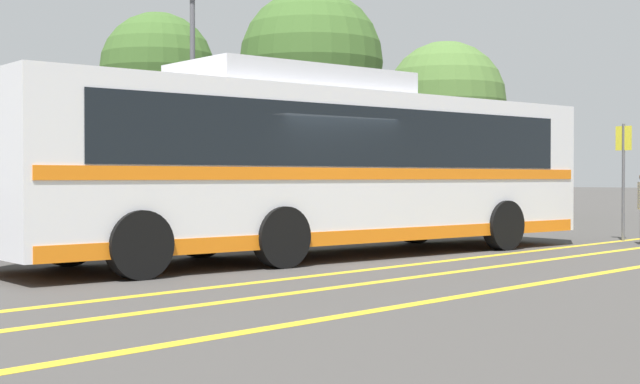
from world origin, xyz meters
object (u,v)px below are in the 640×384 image
object	(u,v)px
transit_bus	(319,163)
parked_car_3	(377,202)
street_lamp	(192,47)
tree_1	(311,62)
tree_0	(158,70)
tree_2	(446,101)
parked_car_2	(201,206)
bus_stop_sign	(623,167)

from	to	relation	value
transit_bus	parked_car_3	distance (m)	10.00
street_lamp	tree_1	xyz separation A→B (m)	(5.64, 1.06, 0.21)
transit_bus	street_lamp	size ratio (longest dim) A/B	1.85
tree_0	tree_1	distance (m)	5.26
tree_0	tree_2	world-z (taller)	tree_2
street_lamp	tree_2	distance (m)	12.39
parked_car_2	tree_1	xyz separation A→B (m)	(6.86, 2.97, 4.43)
bus_stop_sign	tree_2	distance (m)	13.32
tree_0	tree_2	size ratio (longest dim) A/B	0.96
bus_stop_sign	tree_1	bearing A→B (deg)	-178.27
bus_stop_sign	tree_1	xyz separation A→B (m)	(0.92, 11.03, 3.50)
tree_1	tree_2	bearing A→B (deg)	-3.68
transit_bus	tree_2	world-z (taller)	tree_2
parked_car_2	parked_car_3	world-z (taller)	parked_car_2
parked_car_2	street_lamp	world-z (taller)	street_lamp
transit_bus	tree_2	xyz separation A→B (m)	(15.45, 8.40, 2.58)
parked_car_3	bus_stop_sign	xyz separation A→B (m)	(-0.41, -7.80, 0.95)
street_lamp	bus_stop_sign	bearing A→B (deg)	-64.66
parked_car_2	parked_car_3	xyz separation A→B (m)	(6.36, -0.26, -0.01)
transit_bus	tree_0	bearing A→B (deg)	166.64
parked_car_2	transit_bus	bearing A→B (deg)	157.43
parked_car_3	street_lamp	size ratio (longest dim) A/B	0.63
parked_car_2	street_lamp	size ratio (longest dim) A/B	0.70
bus_stop_sign	tree_1	distance (m)	11.61
parked_car_3	tree_1	xyz separation A→B (m)	(0.51, 3.23, 4.44)
parked_car_3	tree_2	xyz separation A→B (m)	(7.23, 2.80, 3.56)
tree_1	tree_2	xyz separation A→B (m)	(6.72, -0.43, -0.88)
parked_car_2	street_lamp	xyz separation A→B (m)	(1.23, 1.91, 4.22)
parked_car_3	tree_1	bearing A→B (deg)	171.63
tree_0	tree_2	distance (m)	11.91
street_lamp	tree_2	size ratio (longest dim) A/B	1.04
bus_stop_sign	street_lamp	world-z (taller)	street_lamp
tree_2	tree_0	bearing A→B (deg)	171.40
transit_bus	tree_2	distance (m)	17.78
parked_car_3	bus_stop_sign	bearing A→B (deg)	-2.48
parked_car_3	street_lamp	distance (m)	6.99
transit_bus	tree_0	xyz separation A→B (m)	(3.68, 10.19, 2.89)
street_lamp	tree_1	bearing A→B (deg)	10.70
transit_bus	tree_1	world-z (taller)	tree_1
tree_0	tree_2	bearing A→B (deg)	-8.60
parked_car_2	bus_stop_sign	xyz separation A→B (m)	(5.95, -8.05, 0.94)
tree_1	transit_bus	bearing A→B (deg)	-134.66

